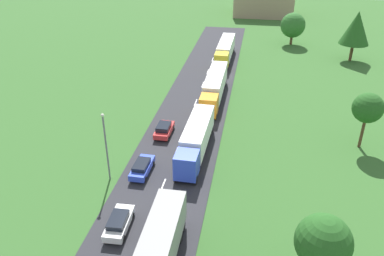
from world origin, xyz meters
name	(u,v)px	position (x,y,z in m)	size (l,w,h in m)	color
road	(157,201)	(0.00, 24.50, 0.03)	(10.00, 140.00, 0.06)	#2B2B30
lane_marking_centre	(154,209)	(0.00, 23.19, 0.07)	(0.16, 123.39, 0.01)	white
truck_second	(196,138)	(2.39, 34.01, 2.11)	(2.75, 12.98, 3.57)	blue
truck_third	(214,86)	(2.61, 50.15, 2.16)	(2.52, 15.11, 3.67)	orange
truck_fourth	(225,50)	(2.41, 68.93, 2.10)	(2.66, 14.61, 3.52)	yellow
car_second	(119,222)	(-2.35, 19.98, 0.84)	(1.94, 4.55, 1.48)	white
car_third	(142,167)	(-2.78, 28.89, 0.84)	(1.81, 4.55, 1.46)	blue
car_fourth	(164,129)	(-2.41, 37.73, 0.87)	(1.92, 4.28, 1.56)	red
lamppost_second	(106,144)	(-5.97, 27.32, 4.44)	(0.36, 0.36, 7.92)	slate
tree_oak	(323,242)	(14.48, 16.41, 4.75)	(4.13, 4.13, 6.86)	#513823
tree_birch	(293,25)	(15.71, 82.31, 4.21)	(5.28, 5.28, 6.87)	#513823
tree_maple	(368,108)	(22.04, 39.04, 5.29)	(3.63, 3.63, 7.14)	#513823
tree_pine	(356,28)	(26.69, 73.12, 6.40)	(5.59, 5.59, 9.50)	#513823
distant_building	(264,0)	(9.14, 111.40, 4.13)	(16.25, 12.96, 8.25)	#9E846B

